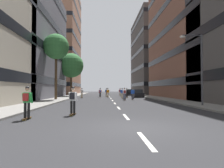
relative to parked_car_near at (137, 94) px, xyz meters
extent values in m
plane|color=#28282B|center=(-5.27, -2.17, -0.70)|extent=(152.79, 152.79, 0.00)
cube|color=gray|center=(-13.30, 1.01, -0.63)|extent=(3.10, 70.03, 0.14)
cube|color=gray|center=(2.75, 1.01, -0.63)|extent=(3.10, 70.03, 0.14)
cube|color=silver|center=(-5.27, -29.64, -0.70)|extent=(0.16, 2.20, 0.01)
cube|color=silver|center=(-5.27, -24.64, -0.70)|extent=(0.16, 2.20, 0.01)
cube|color=silver|center=(-5.27, -19.64, -0.70)|extent=(0.16, 2.20, 0.01)
cube|color=silver|center=(-5.27, -14.64, -0.70)|extent=(0.16, 2.20, 0.01)
cube|color=silver|center=(-5.27, -9.64, -0.70)|extent=(0.16, 2.20, 0.01)
cube|color=silver|center=(-5.27, -4.64, -0.70)|extent=(0.16, 2.20, 0.01)
cube|color=silver|center=(-5.27, 0.36, -0.70)|extent=(0.16, 2.20, 0.01)
cube|color=silver|center=(-5.27, 5.36, -0.70)|extent=(0.16, 2.20, 0.01)
cube|color=silver|center=(-5.27, 10.36, -0.70)|extent=(0.16, 2.20, 0.01)
cube|color=silver|center=(-5.27, 15.36, -0.70)|extent=(0.16, 2.20, 0.01)
cube|color=silver|center=(-5.27, 20.36, -0.70)|extent=(0.16, 2.20, 0.01)
cube|color=silver|center=(-5.27, 25.36, -0.70)|extent=(0.16, 2.20, 0.01)
cube|color=slate|center=(-22.27, -3.49, 8.89)|extent=(14.84, 20.39, 19.19)
cube|color=black|center=(-22.27, -3.49, 2.18)|extent=(14.96, 20.51, 1.10)
cube|color=black|center=(-22.27, -3.49, 6.97)|extent=(14.96, 20.51, 1.10)
cube|color=black|center=(-22.27, -3.49, 11.77)|extent=(14.96, 20.51, 1.10)
cube|color=#9E6B51|center=(-22.27, 24.93, 16.15)|extent=(14.84, 19.93, 33.71)
cube|color=black|center=(-22.27, 24.93, 2.19)|extent=(14.96, 20.05, 1.10)
cube|color=black|center=(-22.27, 24.93, 7.01)|extent=(14.96, 20.05, 1.10)
cube|color=black|center=(-22.27, 24.93, 11.82)|extent=(14.96, 20.05, 1.10)
cube|color=black|center=(-22.27, 24.93, 16.64)|extent=(14.96, 20.05, 1.10)
cube|color=black|center=(-22.27, 24.93, 21.45)|extent=(14.96, 20.05, 1.10)
cube|color=black|center=(-22.27, 24.93, 26.27)|extent=(14.96, 20.05, 1.10)
cube|color=brown|center=(11.72, -3.49, 15.14)|extent=(14.84, 23.57, 31.69)
cube|color=black|center=(11.72, -3.49, 2.02)|extent=(14.96, 23.69, 1.10)
cube|color=black|center=(11.72, -3.49, 6.54)|extent=(14.96, 23.69, 1.10)
cube|color=black|center=(11.72, -3.49, 11.07)|extent=(14.96, 23.69, 1.10)
cube|color=black|center=(11.72, -3.49, 15.60)|extent=(14.96, 23.69, 1.10)
cube|color=#4C4744|center=(11.72, 24.93, 11.76)|extent=(14.84, 22.76, 24.91)
cube|color=black|center=(11.72, 24.93, 2.29)|extent=(14.96, 22.88, 1.10)
cube|color=black|center=(11.72, 24.93, 7.27)|extent=(14.96, 22.88, 1.10)
cube|color=black|center=(11.72, 24.93, 12.26)|extent=(14.96, 22.88, 1.10)
cube|color=black|center=(11.72, 24.93, 17.24)|extent=(14.96, 22.88, 1.10)
cube|color=black|center=(11.72, 24.93, 22.22)|extent=(14.96, 22.88, 1.10)
cube|color=black|center=(0.00, 0.04, -0.17)|extent=(1.80, 4.40, 0.70)
cube|color=#2D3338|center=(0.00, -0.11, 0.50)|extent=(1.60, 2.10, 0.64)
cylinder|color=black|center=(-0.80, 1.49, -0.38)|extent=(0.22, 0.64, 0.64)
cylinder|color=black|center=(0.80, 1.49, -0.38)|extent=(0.22, 0.64, 0.64)
cylinder|color=black|center=(-0.80, -1.41, -0.38)|extent=(0.22, 0.64, 0.64)
cylinder|color=black|center=(0.80, -1.41, -0.38)|extent=(0.22, 0.64, 0.64)
cube|color=black|center=(0.00, 10.19, -0.17)|extent=(1.80, 4.40, 0.70)
cube|color=#2D3338|center=(0.00, 10.04, 0.50)|extent=(1.60, 2.10, 0.64)
cylinder|color=black|center=(-0.80, 11.64, -0.38)|extent=(0.22, 0.64, 0.64)
cylinder|color=black|center=(0.80, 11.64, -0.38)|extent=(0.22, 0.64, 0.64)
cylinder|color=black|center=(-0.80, 8.74, -0.38)|extent=(0.22, 0.64, 0.64)
cylinder|color=black|center=(0.80, 8.74, -0.38)|extent=(0.22, 0.64, 0.64)
cylinder|color=#4C3823|center=(-13.30, 4.28, 1.74)|extent=(0.36, 0.36, 4.61)
sphere|color=#387A3D|center=(-13.30, 4.28, 5.85)|extent=(5.16, 5.16, 5.16)
cylinder|color=#4C3823|center=(-13.30, -8.58, 2.57)|extent=(0.36, 0.36, 6.26)
sphere|color=#387A3D|center=(-13.30, -8.58, 6.97)|extent=(3.63, 3.63, 3.63)
cylinder|color=#3F3F44|center=(2.44, -18.90, 2.69)|extent=(0.16, 0.16, 6.50)
cylinder|color=#3F3F44|center=(1.54, -18.90, 5.84)|extent=(1.80, 0.10, 0.10)
ellipsoid|color=silver|center=(0.64, -18.90, 5.69)|extent=(0.50, 0.30, 0.24)
cube|color=brown|center=(-10.34, -2.12, -0.62)|extent=(0.41, 0.92, 0.02)
cylinder|color=#D8BF4C|center=(-10.26, -1.81, -0.66)|extent=(0.19, 0.11, 0.07)
cylinder|color=#D8BF4C|center=(-10.41, -2.43, -0.66)|extent=(0.19, 0.11, 0.07)
cylinder|color=tan|center=(-10.42, -2.10, -0.21)|extent=(0.17, 0.17, 0.80)
cylinder|color=tan|center=(-10.25, -2.14, -0.21)|extent=(0.17, 0.17, 0.80)
cube|color=white|center=(-10.34, -2.12, 0.47)|extent=(0.36, 0.27, 0.55)
cylinder|color=white|center=(-10.54, -2.02, 0.44)|extent=(0.14, 0.24, 0.55)
cylinder|color=white|center=(-10.11, -2.12, 0.44)|extent=(0.14, 0.24, 0.55)
sphere|color=#997051|center=(-10.33, -2.10, 0.92)|extent=(0.22, 0.22, 0.22)
sphere|color=black|center=(-10.33, -2.10, 0.97)|extent=(0.21, 0.21, 0.21)
cube|color=beige|center=(-10.38, -2.29, 0.50)|extent=(0.29, 0.22, 0.40)
cube|color=brown|center=(-2.17, -7.82, -0.62)|extent=(0.34, 0.92, 0.02)
cylinder|color=#D8BF4C|center=(-2.12, -7.51, -0.66)|extent=(0.19, 0.10, 0.07)
cylinder|color=#D8BF4C|center=(-2.22, -8.14, -0.66)|extent=(0.19, 0.10, 0.07)
cylinder|color=#2D334C|center=(-2.26, -7.81, -0.21)|extent=(0.16, 0.16, 0.80)
cylinder|color=#2D334C|center=(-2.08, -7.84, -0.21)|extent=(0.16, 0.16, 0.80)
cube|color=blue|center=(-2.17, -7.82, 0.47)|extent=(0.35, 0.25, 0.55)
cylinder|color=blue|center=(-2.38, -7.74, 0.44)|extent=(0.13, 0.24, 0.55)
cylinder|color=blue|center=(-1.95, -7.81, 0.44)|extent=(0.13, 0.24, 0.55)
sphere|color=#997051|center=(-2.17, -7.80, 0.92)|extent=(0.22, 0.22, 0.22)
sphere|color=black|center=(-2.17, -7.80, 0.97)|extent=(0.21, 0.21, 0.21)
cube|color=brown|center=(-2.25, -1.73, -0.62)|extent=(0.25, 0.91, 0.02)
cylinder|color=#D8BF4C|center=(-2.27, -1.41, -0.66)|extent=(0.18, 0.08, 0.07)
cylinder|color=#D8BF4C|center=(-2.24, -2.05, -0.66)|extent=(0.18, 0.08, 0.07)
cylinder|color=black|center=(-2.34, -1.73, -0.21)|extent=(0.15, 0.15, 0.80)
cylinder|color=black|center=(-2.16, -1.72, -0.21)|extent=(0.15, 0.15, 0.80)
cube|color=black|center=(-2.25, -1.73, 0.47)|extent=(0.33, 0.22, 0.55)
cylinder|color=black|center=(-2.48, -1.69, 0.44)|extent=(0.10, 0.23, 0.55)
cylinder|color=black|center=(-2.04, -1.67, 0.44)|extent=(0.10, 0.23, 0.55)
sphere|color=beige|center=(-2.26, -1.71, 0.92)|extent=(0.22, 0.22, 0.22)
sphere|color=black|center=(-2.26, -1.71, 0.97)|extent=(0.21, 0.21, 0.21)
cube|color=brown|center=(-8.48, -23.84, -0.62)|extent=(0.31, 0.92, 0.02)
cylinder|color=#D8BF4C|center=(-8.44, -23.53, -0.66)|extent=(0.19, 0.09, 0.07)
cylinder|color=#D8BF4C|center=(-8.52, -24.16, -0.66)|extent=(0.19, 0.09, 0.07)
cylinder|color=black|center=(-8.57, -23.83, -0.21)|extent=(0.16, 0.16, 0.80)
cylinder|color=black|center=(-8.39, -23.85, -0.21)|extent=(0.16, 0.16, 0.80)
cube|color=white|center=(-8.48, -23.84, 0.47)|extent=(0.34, 0.24, 0.55)
cylinder|color=white|center=(-8.69, -23.77, 0.44)|extent=(0.12, 0.24, 0.55)
cylinder|color=white|center=(-8.26, -23.82, 0.44)|extent=(0.12, 0.24, 0.55)
sphere|color=beige|center=(-8.48, -23.82, 0.92)|extent=(0.22, 0.22, 0.22)
sphere|color=black|center=(-8.48, -23.82, 0.97)|extent=(0.21, 0.21, 0.21)
cube|color=black|center=(-8.50, -24.02, 0.50)|extent=(0.28, 0.19, 0.40)
cube|color=brown|center=(-7.13, 0.63, -0.62)|extent=(0.29, 0.92, 0.02)
cylinder|color=#D8BF4C|center=(-7.16, 0.95, -0.66)|extent=(0.19, 0.09, 0.07)
cylinder|color=#D8BF4C|center=(-7.10, 0.31, -0.66)|extent=(0.19, 0.09, 0.07)
cylinder|color=black|center=(-7.22, 0.62, -0.21)|extent=(0.15, 0.15, 0.80)
cylinder|color=black|center=(-7.04, 0.64, -0.21)|extent=(0.15, 0.15, 0.80)
cube|color=red|center=(-7.13, 0.63, 0.47)|extent=(0.34, 0.23, 0.55)
cylinder|color=red|center=(-7.35, 0.66, 0.44)|extent=(0.11, 0.24, 0.55)
cylinder|color=red|center=(-6.92, 0.70, 0.44)|extent=(0.11, 0.24, 0.55)
sphere|color=#997051|center=(-7.13, 0.65, 0.92)|extent=(0.22, 0.22, 0.22)
sphere|color=black|center=(-7.13, 0.65, 0.97)|extent=(0.21, 0.21, 0.21)
cube|color=#3F72BF|center=(-7.11, 0.45, 0.50)|extent=(0.27, 0.18, 0.40)
cube|color=brown|center=(-1.51, -4.14, -0.62)|extent=(0.23, 0.91, 0.02)
cylinder|color=#D8BF4C|center=(-1.50, -3.82, -0.66)|extent=(0.18, 0.08, 0.07)
cylinder|color=#D8BF4C|center=(-1.52, -4.46, -0.66)|extent=(0.18, 0.08, 0.07)
cylinder|color=tan|center=(-1.60, -4.14, -0.21)|extent=(0.14, 0.14, 0.80)
cylinder|color=tan|center=(-1.42, -4.15, -0.21)|extent=(0.14, 0.14, 0.80)
cube|color=blue|center=(-1.51, -4.14, 0.47)|extent=(0.33, 0.21, 0.55)
cylinder|color=blue|center=(-1.73, -4.09, 0.44)|extent=(0.10, 0.23, 0.55)
cylinder|color=blue|center=(-1.29, -4.10, 0.44)|extent=(0.10, 0.23, 0.55)
sphere|color=#997051|center=(-1.51, -4.12, 0.92)|extent=(0.22, 0.22, 0.22)
sphere|color=black|center=(-1.51, -4.12, 0.97)|extent=(0.21, 0.21, 0.21)
cube|color=#4C8C4C|center=(-1.51, -4.32, 0.50)|extent=(0.27, 0.17, 0.40)
cube|color=brown|center=(-5.83, 4.32, -0.62)|extent=(0.40, 0.92, 0.02)
cylinder|color=#D8BF4C|center=(-5.91, 4.63, -0.66)|extent=(0.19, 0.11, 0.07)
cylinder|color=#D8BF4C|center=(-5.76, 4.01, -0.66)|extent=(0.19, 0.11, 0.07)
cylinder|color=tan|center=(-5.92, 4.30, -0.21)|extent=(0.17, 0.17, 0.80)
cylinder|color=tan|center=(-5.74, 4.34, -0.21)|extent=(0.17, 0.17, 0.80)
cube|color=blue|center=(-5.83, 4.32, 0.47)|extent=(0.36, 0.27, 0.55)
cylinder|color=blue|center=(-6.06, 4.32, 0.44)|extent=(0.14, 0.24, 0.55)
cylinder|color=blue|center=(-5.63, 4.42, 0.44)|extent=(0.14, 0.24, 0.55)
sphere|color=#997051|center=(-5.84, 4.34, 0.92)|extent=(0.22, 0.22, 0.22)
sphere|color=black|center=(-5.84, 4.34, 0.97)|extent=(0.21, 0.21, 0.21)
cube|color=brown|center=(-10.66, -25.37, -0.62)|extent=(0.22, 0.90, 0.02)
cylinder|color=#D8BF4C|center=(-10.65, -25.05, -0.66)|extent=(0.18, 0.07, 0.07)
cylinder|color=#D8BF4C|center=(-10.66, -25.69, -0.66)|extent=(0.18, 0.07, 0.07)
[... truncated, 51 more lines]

